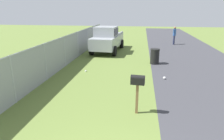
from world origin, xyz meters
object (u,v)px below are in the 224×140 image
(pickup_truck, at_px, (107,38))
(pedestrian, at_px, (174,34))
(trash_bin, at_px, (155,56))
(mailbox, at_px, (138,83))

(pickup_truck, xyz_separation_m, pedestrian, (4.38, -6.00, -0.07))
(trash_bin, bearing_deg, mailbox, 171.91)
(mailbox, relative_size, pickup_truck, 0.26)
(pickup_truck, distance_m, pedestrian, 7.43)
(trash_bin, xyz_separation_m, pedestrian, (7.85, -2.30, 0.53))
(pickup_truck, bearing_deg, trash_bin, 50.55)
(mailbox, relative_size, pedestrian, 0.78)
(mailbox, relative_size, trash_bin, 1.38)
(pickup_truck, relative_size, pedestrian, 2.94)
(trash_bin, bearing_deg, pickup_truck, 46.81)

